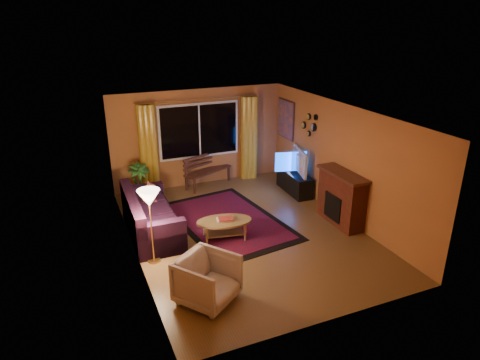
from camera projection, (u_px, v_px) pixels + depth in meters
name	position (u px, v px, depth m)	size (l,w,h in m)	color
floor	(246.00, 232.00, 8.89)	(4.50, 6.00, 0.02)	brown
ceiling	(246.00, 113.00, 7.98)	(4.50, 6.00, 0.02)	white
wall_back	(199.00, 138.00, 11.01)	(4.50, 0.02, 2.50)	#BE743B
wall_left	(130.00, 193.00, 7.61)	(0.02, 6.00, 2.50)	#BE743B
wall_right	(341.00, 161.00, 9.26)	(0.02, 6.00, 2.50)	#BE743B
window	(199.00, 131.00, 10.89)	(2.00, 0.02, 1.30)	black
curtain_rod	(199.00, 100.00, 10.56)	(0.03, 0.03, 3.20)	#BF8C3F
curtain_left	(148.00, 150.00, 10.46)	(0.36, 0.36, 2.24)	gold
curtain_right	(249.00, 138.00, 11.44)	(0.36, 0.36, 2.24)	gold
bench	(208.00, 178.00, 11.22)	(1.36, 0.40, 0.41)	#452218
potted_plant	(140.00, 184.00, 10.10)	(0.54, 0.54, 0.97)	#235B1E
sofa	(151.00, 214.00, 8.70)	(0.92, 2.15, 0.87)	black
dog	(148.00, 195.00, 9.05)	(0.30, 0.41, 0.45)	#974F49
armchair	(207.00, 278.00, 6.61)	(0.82, 0.77, 0.84)	beige
floor_lamp	(151.00, 227.00, 7.59)	(0.23, 0.23, 1.40)	#BF8C3F
rug	(228.00, 221.00, 9.34)	(2.00, 3.16, 0.02)	maroon
coffee_table	(224.00, 229.00, 8.56)	(1.11, 1.11, 0.40)	#987E4C
tv_console	(295.00, 182.00, 10.79)	(0.41, 1.24, 0.52)	black
television	(296.00, 161.00, 10.59)	(1.07, 0.14, 0.62)	black
fireplace	(341.00, 199.00, 9.09)	(0.40, 1.20, 1.10)	maroon
mirror_cluster	(309.00, 123.00, 10.15)	(0.06, 0.60, 0.56)	black
painting	(286.00, 119.00, 11.20)	(0.04, 0.76, 0.96)	orange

